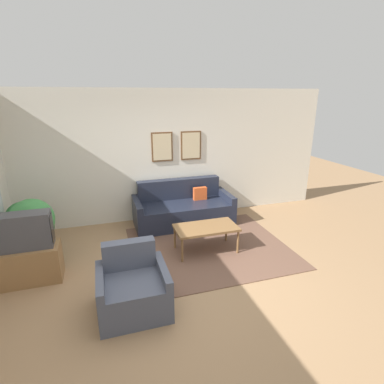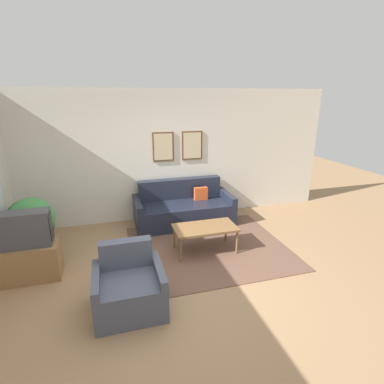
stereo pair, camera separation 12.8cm
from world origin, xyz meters
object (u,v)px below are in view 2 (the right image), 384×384
tv (24,229)px  armchair (129,288)px  couch (184,209)px  potted_plant_tall (33,221)px  coffee_table (205,229)px

tv → armchair: 1.76m
couch → armchair: 2.73m
tv → potted_plant_tall: bearing=90.2°
coffee_table → armchair: bearing=-140.7°
potted_plant_tall → armchair: bearing=-49.4°
couch → potted_plant_tall: 2.80m
potted_plant_tall → tv: bearing=-89.8°
coffee_table → couch: bearing=92.0°
couch → potted_plant_tall: bearing=-162.1°
couch → armchair: couch is taller
tv → armchair: size_ratio=0.83×
couch → tv: 3.00m
tv → potted_plant_tall: potted_plant_tall is taller
couch → coffee_table: (0.05, -1.28, 0.11)m
coffee_table → potted_plant_tall: bearing=170.8°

